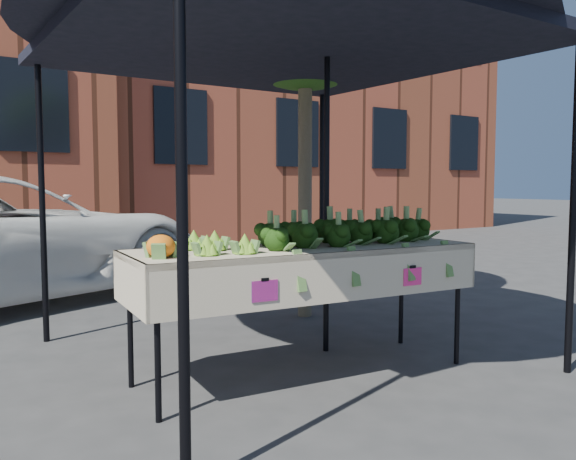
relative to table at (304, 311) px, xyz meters
The scene contains 8 objects.
ground 0.50m from the table, 24.57° to the right, with size 90.00×90.00×0.00m, color #2F2F31.
table is the anchor object (origin of this frame).
canopy 1.04m from the table, 74.00° to the left, with size 3.16×3.16×2.74m, color black, non-canonical shape.
broccoli_heap 0.67m from the table, ahead, with size 1.52×0.55×0.24m, color black.
romanesco_cluster 0.86m from the table, behind, with size 0.41×0.55×0.18m, color #80B430.
cauliflower_pair 1.18m from the table, behind, with size 0.18×0.18×0.16m, color orange.
street_tree 2.39m from the table, 54.62° to the left, with size 2.01×2.01×3.96m, color #1E4C14, non-canonical shape.
building_right 14.84m from the table, 59.86° to the left, with size 12.00×8.00×8.50m, color brown.
Camera 1 is at (-2.49, -3.16, 1.32)m, focal length 36.33 mm.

